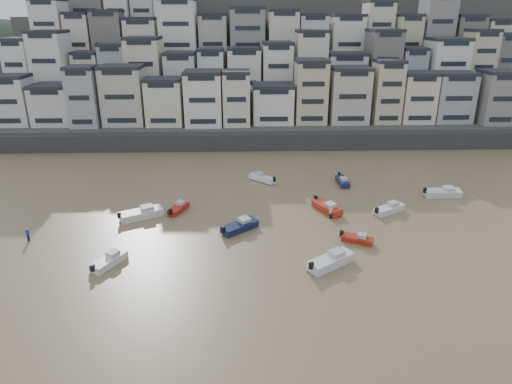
{
  "coord_description": "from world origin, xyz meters",
  "views": [
    {
      "loc": [
        4.54,
        -27.79,
        26.54
      ],
      "look_at": [
        6.34,
        30.0,
        4.0
      ],
      "focal_mm": 32.0,
      "sensor_mm": 36.0,
      "label": 1
    }
  ],
  "objects_px": {
    "boat_j": "(109,259)",
    "person_pink": "(331,213)",
    "boat_f": "(178,207)",
    "boat_d": "(389,207)",
    "boat_h": "(263,177)",
    "boat_b": "(357,238)",
    "person_blue": "(28,234)",
    "boat_c": "(240,225)",
    "boat_k": "(141,212)",
    "boat_e": "(327,206)",
    "boat_g": "(443,192)",
    "boat_i": "(343,180)",
    "boat_a": "(331,259)"
  },
  "relations": [
    {
      "from": "boat_k",
      "to": "boat_h",
      "type": "bearing_deg",
      "value": 11.08
    },
    {
      "from": "boat_d",
      "to": "boat_e",
      "type": "bearing_deg",
      "value": 143.51
    },
    {
      "from": "boat_b",
      "to": "person_pink",
      "type": "height_order",
      "value": "person_pink"
    },
    {
      "from": "boat_b",
      "to": "boat_j",
      "type": "bearing_deg",
      "value": -143.7
    },
    {
      "from": "boat_d",
      "to": "person_blue",
      "type": "bearing_deg",
      "value": 156.6
    },
    {
      "from": "boat_f",
      "to": "boat_b",
      "type": "bearing_deg",
      "value": -91.58
    },
    {
      "from": "boat_d",
      "to": "boat_k",
      "type": "distance_m",
      "value": 35.17
    },
    {
      "from": "boat_a",
      "to": "boat_c",
      "type": "height_order",
      "value": "boat_a"
    },
    {
      "from": "boat_a",
      "to": "boat_i",
      "type": "relative_size",
      "value": 1.28
    },
    {
      "from": "boat_g",
      "to": "person_pink",
      "type": "distance_m",
      "value": 20.45
    },
    {
      "from": "boat_h",
      "to": "boat_k",
      "type": "relative_size",
      "value": 0.84
    },
    {
      "from": "boat_k",
      "to": "person_blue",
      "type": "relative_size",
      "value": 3.71
    },
    {
      "from": "boat_g",
      "to": "person_blue",
      "type": "bearing_deg",
      "value": -167.87
    },
    {
      "from": "boat_e",
      "to": "person_blue",
      "type": "bearing_deg",
      "value": -105.71
    },
    {
      "from": "boat_a",
      "to": "boat_j",
      "type": "xyz_separation_m",
      "value": [
        -25.09,
        0.97,
        -0.18
      ]
    },
    {
      "from": "boat_b",
      "to": "boat_e",
      "type": "distance_m",
      "value": 9.97
    },
    {
      "from": "boat_g",
      "to": "boat_i",
      "type": "xyz_separation_m",
      "value": [
        -14.45,
        6.12,
        -0.14
      ]
    },
    {
      "from": "boat_a",
      "to": "boat_i",
      "type": "bearing_deg",
      "value": 39.7
    },
    {
      "from": "boat_j",
      "to": "person_pink",
      "type": "height_order",
      "value": "person_pink"
    },
    {
      "from": "boat_k",
      "to": "person_pink",
      "type": "height_order",
      "value": "boat_k"
    },
    {
      "from": "boat_d",
      "to": "boat_h",
      "type": "bearing_deg",
      "value": 109.95
    },
    {
      "from": "person_blue",
      "to": "boat_g",
      "type": "bearing_deg",
      "value": 12.64
    },
    {
      "from": "boat_b",
      "to": "boat_e",
      "type": "height_order",
      "value": "boat_e"
    },
    {
      "from": "boat_c",
      "to": "boat_d",
      "type": "relative_size",
      "value": 1.06
    },
    {
      "from": "boat_d",
      "to": "boat_i",
      "type": "height_order",
      "value": "boat_d"
    },
    {
      "from": "boat_i",
      "to": "person_pink",
      "type": "distance_m",
      "value": 14.42
    },
    {
      "from": "boat_b",
      "to": "person_blue",
      "type": "bearing_deg",
      "value": -155.02
    },
    {
      "from": "boat_f",
      "to": "boat_j",
      "type": "xyz_separation_m",
      "value": [
        -5.93,
        -14.97,
        0.07
      ]
    },
    {
      "from": "boat_j",
      "to": "boat_g",
      "type": "bearing_deg",
      "value": -38.78
    },
    {
      "from": "boat_c",
      "to": "boat_d",
      "type": "height_order",
      "value": "boat_c"
    },
    {
      "from": "boat_g",
      "to": "boat_i",
      "type": "height_order",
      "value": "boat_g"
    },
    {
      "from": "boat_h",
      "to": "boat_k",
      "type": "distance_m",
      "value": 22.85
    },
    {
      "from": "boat_d",
      "to": "boat_k",
      "type": "height_order",
      "value": "boat_k"
    },
    {
      "from": "boat_f",
      "to": "boat_g",
      "type": "relative_size",
      "value": 0.76
    },
    {
      "from": "boat_b",
      "to": "boat_j",
      "type": "xyz_separation_m",
      "value": [
        -29.44,
        -4.61,
        0.13
      ]
    },
    {
      "from": "boat_a",
      "to": "boat_c",
      "type": "xyz_separation_m",
      "value": [
        -10.3,
        9.38,
        -0.09
      ]
    },
    {
      "from": "boat_g",
      "to": "boat_j",
      "type": "height_order",
      "value": "boat_g"
    },
    {
      "from": "boat_a",
      "to": "person_blue",
      "type": "height_order",
      "value": "boat_a"
    },
    {
      "from": "boat_d",
      "to": "boat_f",
      "type": "height_order",
      "value": "boat_d"
    },
    {
      "from": "boat_j",
      "to": "boat_k",
      "type": "xyz_separation_m",
      "value": [
        1.07,
        12.8,
        0.18
      ]
    },
    {
      "from": "person_pink",
      "to": "person_blue",
      "type": "bearing_deg",
      "value": -172.03
    },
    {
      "from": "boat_c",
      "to": "boat_j",
      "type": "bearing_deg",
      "value": 169.17
    },
    {
      "from": "boat_a",
      "to": "boat_j",
      "type": "distance_m",
      "value": 25.11
    },
    {
      "from": "boat_e",
      "to": "person_pink",
      "type": "height_order",
      "value": "person_pink"
    },
    {
      "from": "boat_d",
      "to": "boat_j",
      "type": "xyz_separation_m",
      "value": [
        -36.23,
        -13.67,
        -0.05
      ]
    },
    {
      "from": "boat_k",
      "to": "person_blue",
      "type": "xyz_separation_m",
      "value": [
        -12.84,
        -6.45,
        -0.01
      ]
    },
    {
      "from": "boat_a",
      "to": "boat_b",
      "type": "bearing_deg",
      "value": 16.34
    },
    {
      "from": "boat_f",
      "to": "boat_k",
      "type": "height_order",
      "value": "boat_k"
    },
    {
      "from": "boat_a",
      "to": "boat_h",
      "type": "relative_size",
      "value": 1.19
    },
    {
      "from": "boat_b",
      "to": "person_blue",
      "type": "height_order",
      "value": "person_blue"
    }
  ]
}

